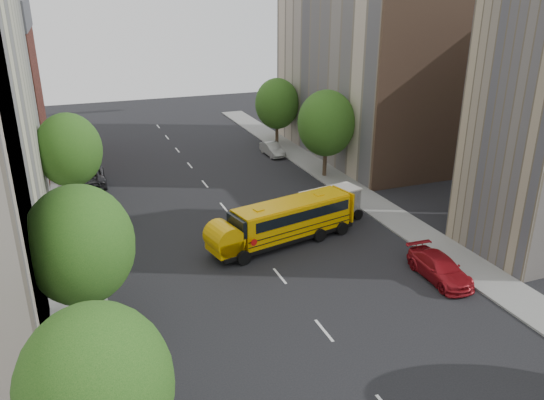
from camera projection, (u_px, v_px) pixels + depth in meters
ground at (268, 262)px, 33.90m from camera, size 120.00×120.00×0.00m
sidewalk_left at (75, 257)px, 34.33m from camera, size 3.00×80.00×0.12m
sidewalk_right at (381, 209)px, 42.11m from camera, size 3.00×80.00×0.12m
lane_markings at (224, 207)px, 42.59m from camera, size 0.15×64.00×0.01m
building_right_far at (363, 68)px, 54.11m from camera, size 10.00×22.00×18.00m
building_right_sidewall at (429, 83)px, 44.55m from camera, size 10.10×0.30×18.00m
street_tree_0 at (97, 388)px, 16.34m from camera, size 4.80×4.80×7.41m
street_tree_1 at (80, 245)px, 24.91m from camera, size 5.12×5.12×7.90m
street_tree_2 at (69, 150)px, 40.59m from camera, size 4.99×4.99×7.71m
street_tree_4 at (326, 123)px, 47.95m from camera, size 5.25×5.25×8.10m
street_tree_5 at (277, 104)px, 58.50m from camera, size 4.86×4.86×7.51m
school_bus at (282, 221)px, 35.87m from camera, size 10.76×4.59×2.96m
safari_truck at (326, 206)px, 39.41m from camera, size 5.96×3.05×2.43m
parked_car_0 at (125, 338)px, 25.14m from camera, size 2.14×4.47×1.47m
parked_car_1 at (103, 223)px, 37.86m from camera, size 1.79×4.51×1.46m
parked_car_2 at (90, 176)px, 47.38m from camera, size 2.64×5.62×1.55m
parked_car_3 at (440, 268)px, 31.63m from camera, size 2.22×5.03×1.44m
parked_car_5 at (272, 149)px, 56.12m from camera, size 1.57×4.13×1.35m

